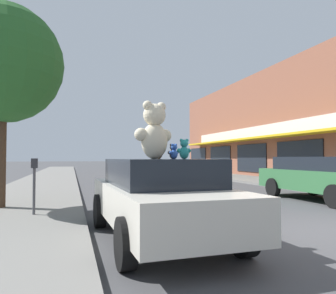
{
  "coord_description": "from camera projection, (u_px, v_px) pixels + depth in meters",
  "views": [
    {
      "loc": [
        -4.73,
        -5.15,
        1.41
      ],
      "look_at": [
        -2.75,
        1.57,
        1.64
      ],
      "focal_mm": 35.0,
      "sensor_mm": 36.0,
      "label": 1
    }
  ],
  "objects": [
    {
      "name": "parking_meter",
      "position": [
        34.0,
        179.0,
        7.43
      ],
      "size": [
        0.14,
        0.1,
        1.27
      ],
      "color": "#4C4C51",
      "rests_on": "sidewalk_near"
    },
    {
      "name": "teddy_bear_green",
      "position": [
        153.0,
        152.0,
        5.91
      ],
      "size": [
        0.2,
        0.16,
        0.26
      ],
      "rotation": [
        0.0,
        0.0,
        3.65
      ],
      "color": "green",
      "rests_on": "plush_art_car"
    },
    {
      "name": "teddy_bear_brown",
      "position": [
        159.0,
        151.0,
        5.96
      ],
      "size": [
        0.22,
        0.15,
        0.3
      ],
      "rotation": [
        0.0,
        0.0,
        3.34
      ],
      "color": "olive",
      "rests_on": "plush_art_car"
    },
    {
      "name": "ground_plane",
      "position": [
        329.0,
        232.0,
        6.23
      ],
      "size": [
        260.0,
        260.0,
        0.0
      ],
      "primitive_type": "plane",
      "color": "#424244"
    },
    {
      "name": "teddy_bear_black",
      "position": [
        173.0,
        152.0,
        6.62
      ],
      "size": [
        0.23,
        0.16,
        0.31
      ],
      "rotation": [
        0.0,
        0.0,
        3.43
      ],
      "color": "black",
      "rests_on": "plush_art_car"
    },
    {
      "name": "teddy_bear_blue",
      "position": [
        174.0,
        152.0,
        5.94
      ],
      "size": [
        0.21,
        0.16,
        0.28
      ],
      "rotation": [
        0.0,
        0.0,
        3.54
      ],
      "color": "blue",
      "rests_on": "plush_art_car"
    },
    {
      "name": "plush_art_car",
      "position": [
        159.0,
        196.0,
        5.65
      ],
      "size": [
        2.02,
        4.36,
        1.39
      ],
      "rotation": [
        0.0,
        0.0,
        0.04
      ],
      "color": "beige",
      "rests_on": "ground_plane"
    },
    {
      "name": "teddy_bear_giant",
      "position": [
        154.0,
        131.0,
        5.63
      ],
      "size": [
        0.76,
        0.53,
        1.0
      ],
      "rotation": [
        0.0,
        0.0,
        3.47
      ],
      "color": "beige",
      "rests_on": "plush_art_car"
    },
    {
      "name": "street_tree",
      "position": [
        2.0,
        64.0,
        8.61
      ],
      "size": [
        3.15,
        3.15,
        5.35
      ],
      "color": "#473323",
      "rests_on": "sidewalk_near"
    },
    {
      "name": "parked_car_far_center",
      "position": [
        322.0,
        176.0,
        10.75
      ],
      "size": [
        1.96,
        4.71,
        1.44
      ],
      "color": "#336B3D",
      "rests_on": "ground_plane"
    },
    {
      "name": "teddy_bear_teal",
      "position": [
        184.0,
        149.0,
        5.61
      ],
      "size": [
        0.26,
        0.16,
        0.35
      ],
      "rotation": [
        0.0,
        0.0,
        3.11
      ],
      "color": "teal",
      "rests_on": "plush_art_car"
    }
  ]
}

